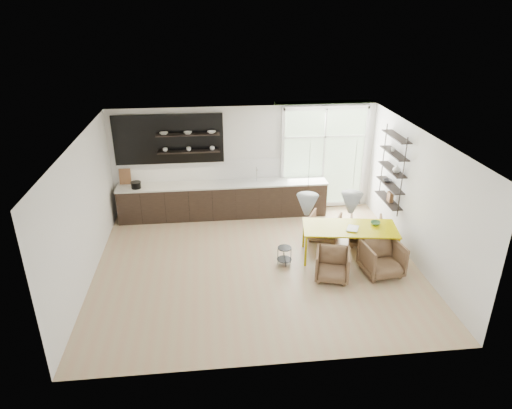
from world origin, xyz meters
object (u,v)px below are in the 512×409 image
(armchair_back_right, at_px, (365,230))
(wire_stool, at_px, (284,253))
(armchair_back_left, at_px, (324,227))
(armchair_front_left, at_px, (332,265))
(armchair_front_right, at_px, (382,258))
(dining_table, at_px, (350,229))

(armchair_back_right, xyz_separation_m, wire_stool, (-2.07, -0.73, -0.08))
(armchair_back_left, height_order, wire_stool, armchair_back_left)
(armchair_front_left, height_order, armchair_front_right, armchair_front_right)
(armchair_back_left, distance_m, armchair_back_right, 0.97)
(armchair_front_right, bearing_deg, armchair_front_left, 176.46)
(armchair_back_left, distance_m, wire_stool, 1.58)
(armchair_front_right, bearing_deg, armchair_back_right, 79.34)
(dining_table, relative_size, armchair_back_left, 3.04)
(dining_table, distance_m, armchair_back_left, 1.05)
(dining_table, distance_m, armchair_front_right, 0.96)
(armchair_back_left, height_order, armchair_back_right, armchair_back_right)
(wire_stool, bearing_deg, armchair_front_right, -16.79)
(armchair_back_right, bearing_deg, dining_table, 62.91)
(armchair_front_right, bearing_deg, wire_stool, 156.08)
(armchair_front_right, relative_size, wire_stool, 1.96)
(armchair_back_left, relative_size, armchair_front_right, 0.89)
(dining_table, distance_m, armchair_front_left, 1.07)
(armchair_front_left, relative_size, armchair_front_right, 0.88)
(armchair_back_left, bearing_deg, armchair_front_left, 108.57)
(dining_table, relative_size, armchair_front_right, 2.71)
(armchair_back_right, height_order, armchair_front_left, armchair_back_right)
(armchair_back_left, relative_size, wire_stool, 1.75)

